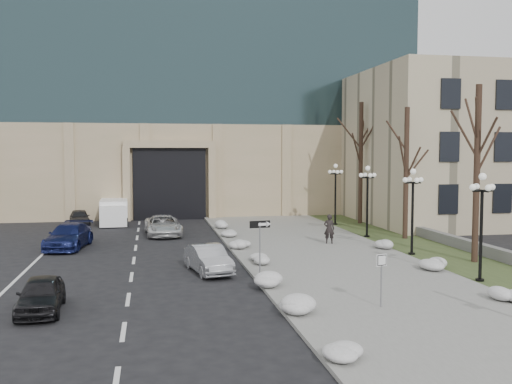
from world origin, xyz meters
TOP-DOWN VIEW (x-y plane):
  - ground at (0.00, 0.00)m, footprint 160.00×160.00m
  - sidewalk at (3.50, 14.00)m, footprint 9.00×40.00m
  - curb at (-1.00, 14.00)m, footprint 0.30×40.00m
  - grass_strip at (10.00, 14.00)m, footprint 4.00×40.00m
  - stone_wall at (12.00, 16.00)m, footprint 0.50×30.00m
  - office_tower at (-2.01, 43.58)m, footprint 40.00×24.70m
  - classical_building at (22.00, 27.98)m, footprint 22.00×18.12m
  - car_a at (-9.45, 4.80)m, footprint 1.66×3.74m
  - car_b at (-2.98, 10.28)m, footprint 2.12×4.15m
  - car_c at (-10.35, 18.59)m, footprint 2.69×5.18m
  - car_d at (-4.78, 22.76)m, footprint 2.57×5.03m
  - car_e at (-11.00, 29.47)m, footprint 2.03×3.79m
  - pedestrian at (5.01, 16.79)m, footprint 0.73×0.57m
  - box_truck at (-8.44, 29.98)m, footprint 2.32×6.03m
  - one_way_sign at (-0.74, 8.36)m, footprint 0.99×0.28m
  - keep_sign at (2.44, 2.82)m, footprint 0.43×0.14m
  - snow_clump_a at (-0.37, -1.85)m, footprint 1.10×1.60m
  - snow_clump_b at (-0.77, 2.55)m, footprint 1.10×1.60m
  - snow_clump_c at (-0.75, 6.96)m, footprint 1.10×1.60m
  - snow_clump_d at (-0.54, 11.66)m, footprint 1.10×1.60m
  - snow_clump_e at (-0.57, 16.02)m, footprint 1.10×1.60m
  - snow_clump_f at (-0.75, 20.43)m, footprint 1.10×1.60m
  - snow_clump_g at (-0.37, 24.79)m, footprint 1.10×1.60m
  - snow_clump_h at (7.47, 2.98)m, footprint 1.10×1.60m
  - snow_clump_i at (7.58, 8.66)m, footprint 1.10×1.60m
  - snow_clump_j at (7.31, 14.52)m, footprint 1.10×1.60m
  - lamppost_a at (8.30, 6.00)m, footprint 1.18×1.18m
  - lamppost_b at (8.30, 12.50)m, footprint 1.18×1.18m
  - lamppost_c at (8.30, 19.00)m, footprint 1.18×1.18m
  - lamppost_d at (8.30, 25.50)m, footprint 1.18×1.18m
  - tree_near at (10.50, 10.00)m, footprint 3.20×3.20m
  - tree_mid at (10.50, 18.00)m, footprint 3.20×3.20m
  - tree_far at (10.50, 26.00)m, footprint 3.20×3.20m

SIDE VIEW (x-z plane):
  - ground at x=0.00m, z-range 0.00..0.00m
  - grass_strip at x=10.00m, z-range 0.00..0.10m
  - sidewalk at x=3.50m, z-range 0.00..0.12m
  - curb at x=-1.00m, z-range 0.00..0.14m
  - snow_clump_a at x=-0.37m, z-range 0.12..0.48m
  - snow_clump_b at x=-0.77m, z-range 0.12..0.48m
  - snow_clump_c at x=-0.75m, z-range 0.12..0.48m
  - snow_clump_d at x=-0.54m, z-range 0.12..0.48m
  - snow_clump_e at x=-0.57m, z-range 0.12..0.48m
  - snow_clump_f at x=-0.75m, z-range 0.12..0.48m
  - snow_clump_g at x=-0.37m, z-range 0.12..0.48m
  - snow_clump_h at x=7.47m, z-range 0.12..0.48m
  - snow_clump_i at x=7.58m, z-range 0.12..0.48m
  - snow_clump_j at x=7.31m, z-range 0.12..0.48m
  - stone_wall at x=12.00m, z-range 0.00..0.70m
  - car_e at x=-11.00m, z-range 0.00..1.23m
  - car_a at x=-9.45m, z-range 0.00..1.25m
  - car_b at x=-2.98m, z-range 0.00..1.31m
  - car_d at x=-4.78m, z-range 0.00..1.36m
  - car_c at x=-10.35m, z-range 0.00..1.44m
  - box_truck at x=-8.44m, z-range -0.03..1.86m
  - pedestrian at x=5.01m, z-range 0.12..1.90m
  - keep_sign at x=2.44m, z-range 0.48..2.51m
  - one_way_sign at x=-0.74m, z-range 0.86..3.49m
  - lamppost_a at x=8.30m, z-range 0.69..5.45m
  - lamppost_b at x=8.30m, z-range 0.69..5.45m
  - lamppost_c at x=8.30m, z-range 0.69..5.45m
  - lamppost_d at x=8.30m, z-range 0.69..5.45m
  - tree_mid at x=10.50m, z-range 1.25..9.75m
  - tree_near at x=10.50m, z-range 1.33..10.33m
  - classical_building at x=22.00m, z-range 0.00..12.00m
  - tree_far at x=10.50m, z-range 1.40..10.90m
  - office_tower at x=-2.01m, z-range 0.49..36.49m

